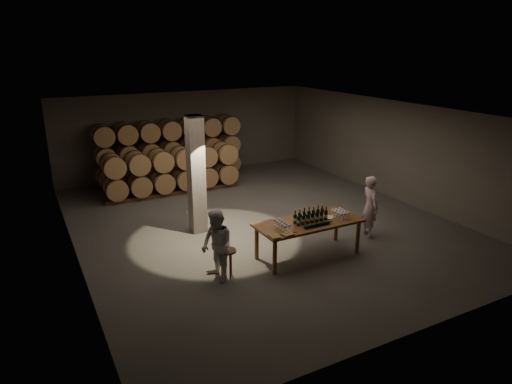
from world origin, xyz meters
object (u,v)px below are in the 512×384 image
notebook_near (287,234)px  person_woman (217,246)px  plate (328,217)px  tasting_table (309,225)px  person_man (370,206)px  stool (228,255)px  bottle_cluster (311,217)px

notebook_near → person_woman: 1.59m
plate → person_woman: bearing=-179.2°
tasting_table → person_woman: size_ratio=1.62×
plate → person_man: bearing=9.6°
notebook_near → stool: (-1.29, 0.40, -0.38)m
plate → person_man: size_ratio=0.17×
notebook_near → bottle_cluster: bearing=17.4°
bottle_cluster → notebook_near: 1.00m
plate → notebook_near: size_ratio=1.08×
stool → person_man: 4.31m
bottle_cluster → plate: 0.54m
plate → person_woman: person_woman is taller
person_man → person_woman: bearing=104.6°
plate → notebook_near: bearing=-163.0°
tasting_table → notebook_near: 0.98m
stool → bottle_cluster: bearing=0.4°
notebook_near → plate: bearing=9.5°
tasting_table → plate: (0.55, -0.01, 0.11)m
notebook_near → person_woman: person_woman is taller
plate → bottle_cluster: bearing=-178.0°
tasting_table → person_woman: 2.40m
tasting_table → stool: tasting_table is taller
tasting_table → bottle_cluster: size_ratio=3.00×
bottle_cluster → tasting_table: bearing=135.2°
plate → person_man: 1.60m
tasting_table → person_man: (2.13, 0.26, 0.04)m
tasting_table → notebook_near: bearing=-152.9°
person_woman → notebook_near: bearing=66.7°
notebook_near → stool: bearing=155.2°
stool → person_man: size_ratio=0.39×
stool → person_man: person_man is taller
plate → person_man: (1.58, 0.27, -0.07)m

